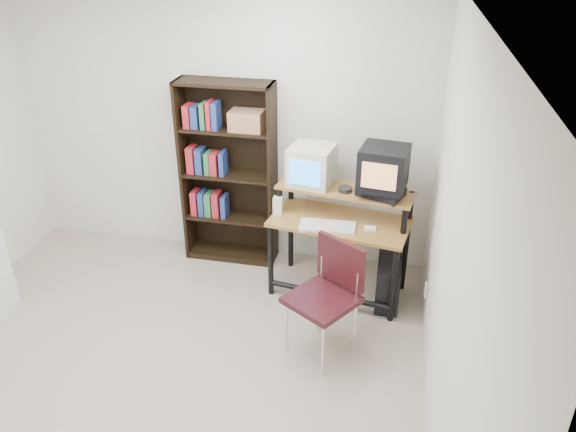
% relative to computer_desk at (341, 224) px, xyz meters
% --- Properties ---
extents(floor, '(4.00, 4.00, 0.01)m').
position_rel_computer_desk_xyz_m(floor, '(-1.22, -1.44, -0.69)').
color(floor, '#A59A89').
rests_on(floor, ground).
extents(ceiling, '(4.00, 4.00, 0.01)m').
position_rel_computer_desk_xyz_m(ceiling, '(-1.22, -1.44, 1.91)').
color(ceiling, white).
rests_on(ceiling, back_wall).
extents(back_wall, '(4.00, 0.01, 2.60)m').
position_rel_computer_desk_xyz_m(back_wall, '(-1.22, 0.56, 0.61)').
color(back_wall, silver).
rests_on(back_wall, floor).
extents(right_wall, '(0.01, 4.00, 2.60)m').
position_rel_computer_desk_xyz_m(right_wall, '(0.78, -1.44, 0.61)').
color(right_wall, silver).
rests_on(right_wall, floor).
extents(computer_desk, '(1.26, 0.78, 0.98)m').
position_rel_computer_desk_xyz_m(computer_desk, '(0.00, 0.00, 0.00)').
color(computer_desk, olive).
rests_on(computer_desk, floor).
extents(crt_monitor, '(0.42, 0.42, 0.35)m').
position_rel_computer_desk_xyz_m(crt_monitor, '(-0.29, 0.17, 0.46)').
color(crt_monitor, beige).
rests_on(crt_monitor, computer_desk).
extents(vcr, '(0.43, 0.37, 0.08)m').
position_rel_computer_desk_xyz_m(vcr, '(0.32, 0.03, 0.32)').
color(vcr, black).
rests_on(vcr, computer_desk).
extents(crt_tv, '(0.43, 0.42, 0.36)m').
position_rel_computer_desk_xyz_m(crt_tv, '(0.33, 0.03, 0.54)').
color(crt_tv, black).
rests_on(crt_tv, vcr).
extents(cd_spindle, '(0.12, 0.12, 0.05)m').
position_rel_computer_desk_xyz_m(cd_spindle, '(0.02, 0.05, 0.31)').
color(cd_spindle, '#26262B').
rests_on(cd_spindle, computer_desk).
extents(keyboard, '(0.48, 0.22, 0.03)m').
position_rel_computer_desk_xyz_m(keyboard, '(-0.09, -0.17, 0.05)').
color(keyboard, beige).
rests_on(keyboard, computer_desk).
extents(mousepad, '(0.23, 0.19, 0.01)m').
position_rel_computer_desk_xyz_m(mousepad, '(0.28, -0.15, 0.04)').
color(mousepad, black).
rests_on(mousepad, computer_desk).
extents(mouse, '(0.10, 0.07, 0.03)m').
position_rel_computer_desk_xyz_m(mouse, '(0.26, -0.14, 0.06)').
color(mouse, white).
rests_on(mouse, mousepad).
extents(desk_speaker, '(0.08, 0.08, 0.17)m').
position_rel_computer_desk_xyz_m(desk_speaker, '(-0.56, 0.00, 0.12)').
color(desk_speaker, beige).
rests_on(desk_speaker, computer_desk).
extents(pc_tower, '(0.20, 0.45, 0.42)m').
position_rel_computer_desk_xyz_m(pc_tower, '(0.45, -0.10, -0.48)').
color(pc_tower, black).
rests_on(pc_tower, floor).
extents(school_chair, '(0.64, 0.64, 0.92)m').
position_rel_computer_desk_xyz_m(school_chair, '(0.01, -0.80, -0.11)').
color(school_chair, black).
rests_on(school_chair, floor).
extents(bookshelf, '(0.90, 0.31, 1.78)m').
position_rel_computer_desk_xyz_m(bookshelf, '(-1.12, 0.42, 0.23)').
color(bookshelf, black).
rests_on(bookshelf, floor).
extents(wall_outlet, '(0.02, 0.08, 0.12)m').
position_rel_computer_desk_xyz_m(wall_outlet, '(0.76, -0.29, -0.39)').
color(wall_outlet, beige).
rests_on(wall_outlet, right_wall).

